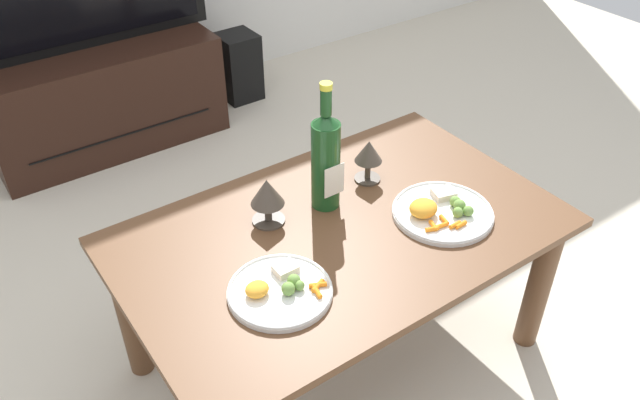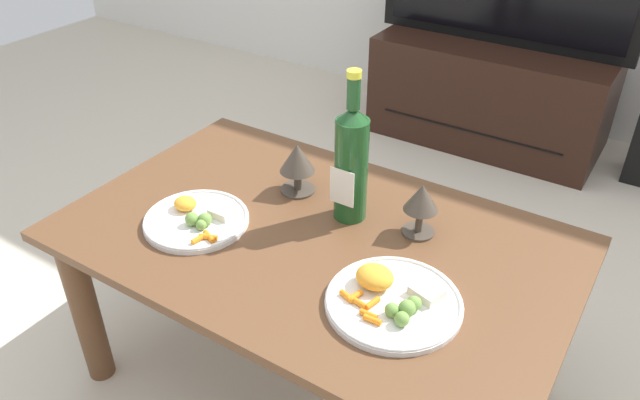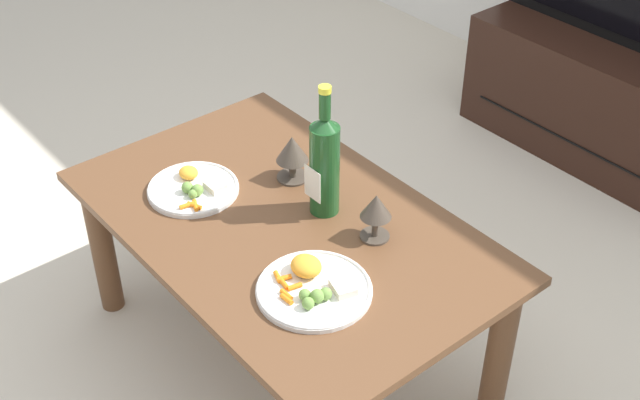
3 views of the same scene
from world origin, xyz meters
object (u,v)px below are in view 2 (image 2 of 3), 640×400
at_px(goblet_left, 297,161).
at_px(dinner_plate_right, 392,299).
at_px(dinner_plate_left, 197,219).
at_px(wine_bottle, 351,161).
at_px(tv_stand, 491,92).
at_px(dining_table, 314,265).
at_px(goblet_right, 421,201).

distance_m(goblet_left, dinner_plate_right, 0.47).
bearing_deg(goblet_left, dinner_plate_left, -115.80).
distance_m(wine_bottle, dinner_plate_right, 0.35).
relative_size(tv_stand, dinner_plate_right, 3.67).
bearing_deg(tv_stand, dinner_plate_right, -77.97).
relative_size(dining_table, wine_bottle, 3.15).
bearing_deg(dinner_plate_left, goblet_left, 64.20).
xyz_separation_m(dining_table, goblet_right, (0.20, 0.14, 0.18)).
xyz_separation_m(dining_table, goblet_left, (-0.14, 0.14, 0.18)).
bearing_deg(dinner_plate_right, goblet_left, 148.03).
relative_size(dining_table, goblet_left, 8.67).
bearing_deg(dinner_plate_right, goblet_right, 103.39).
distance_m(goblet_right, dinner_plate_left, 0.53).
xyz_separation_m(goblet_right, dinner_plate_right, (0.06, -0.25, -0.07)).
bearing_deg(goblet_left, dining_table, -44.52).
height_order(dining_table, dinner_plate_left, dinner_plate_left).
bearing_deg(dining_table, goblet_left, 135.48).
bearing_deg(goblet_right, tv_stand, 101.80).
xyz_separation_m(tv_stand, goblet_left, (-0.02, -1.51, 0.36)).
relative_size(goblet_left, dinner_plate_left, 0.54).
height_order(dining_table, goblet_right, goblet_right).
distance_m(goblet_left, dinner_plate_left, 0.29).
bearing_deg(goblet_right, wine_bottle, -171.30).
xyz_separation_m(tv_stand, dinner_plate_left, (-0.14, -1.76, 0.28)).
bearing_deg(dinner_plate_left, tv_stand, 85.40).
distance_m(dining_table, goblet_right, 0.30).
height_order(goblet_right, dinner_plate_right, goblet_right).
distance_m(tv_stand, goblet_left, 1.56).
bearing_deg(dinner_plate_left, wine_bottle, 37.57).
distance_m(tv_stand, wine_bottle, 1.60).
xyz_separation_m(dining_table, tv_stand, (-0.12, 1.65, -0.18)).
height_order(wine_bottle, dinner_plate_right, wine_bottle).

